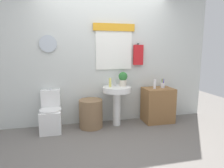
{
  "coord_description": "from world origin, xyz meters",
  "views": [
    {
      "loc": [
        -0.73,
        -2.64,
        1.43
      ],
      "look_at": [
        0.08,
        0.8,
        0.83
      ],
      "focal_mm": 30.77,
      "sensor_mm": 36.0,
      "label": 1
    }
  ],
  "objects": [
    {
      "name": "toothbrush_cup",
      "position": [
        1.16,
        0.87,
        0.75
      ],
      "size": [
        0.08,
        0.08,
        0.19
      ],
      "color": "silver",
      "rests_on": "wooden_cabinet"
    },
    {
      "name": "soap_bottle",
      "position": [
        0.07,
        0.9,
        0.85
      ],
      "size": [
        0.05,
        0.05,
        0.16
      ],
      "primitive_type": "cylinder",
      "color": "#DBD166",
      "rests_on": "pedestal_sink"
    },
    {
      "name": "lotion_bottle",
      "position": [
        0.95,
        0.81,
        0.79
      ],
      "size": [
        0.05,
        0.05,
        0.19
      ],
      "primitive_type": "cylinder",
      "color": "white",
      "rests_on": "wooden_cabinet"
    },
    {
      "name": "toilet",
      "position": [
        -1.04,
        0.88,
        0.28
      ],
      "size": [
        0.38,
        0.51,
        0.75
      ],
      "color": "white",
      "rests_on": "ground_plane"
    },
    {
      "name": "pedestal_sink",
      "position": [
        0.19,
        0.85,
        0.58
      ],
      "size": [
        0.54,
        0.54,
        0.76
      ],
      "color": "white",
      "rests_on": "ground_plane"
    },
    {
      "name": "ground_plane",
      "position": [
        0.0,
        0.0,
        0.0
      ],
      "size": [
        8.0,
        8.0,
        0.0
      ],
      "primitive_type": "plane",
      "color": "slate"
    },
    {
      "name": "faucet",
      "position": [
        0.19,
        0.97,
        0.81
      ],
      "size": [
        0.03,
        0.03,
        0.1
      ],
      "primitive_type": "cylinder",
      "color": "silver",
      "rests_on": "pedestal_sink"
    },
    {
      "name": "potted_plant",
      "position": [
        0.33,
        0.91,
        0.91
      ],
      "size": [
        0.17,
        0.17,
        0.28
      ],
      "color": "beige",
      "rests_on": "pedestal_sink"
    },
    {
      "name": "laundry_hamper",
      "position": [
        -0.32,
        0.85,
        0.27
      ],
      "size": [
        0.44,
        0.44,
        0.54
      ],
      "primitive_type": "cylinder",
      "color": "#846647",
      "rests_on": "ground_plane"
    },
    {
      "name": "wooden_cabinet",
      "position": [
        1.05,
        0.85,
        0.35
      ],
      "size": [
        0.59,
        0.44,
        0.7
      ],
      "primitive_type": "cube",
      "color": "olive",
      "rests_on": "ground_plane"
    },
    {
      "name": "back_wall",
      "position": [
        0.0,
        1.15,
        1.31
      ],
      "size": [
        4.4,
        0.18,
        2.6
      ],
      "color": "silver",
      "rests_on": "ground_plane"
    }
  ]
}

